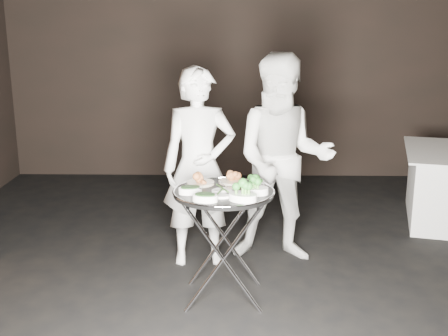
{
  "coord_description": "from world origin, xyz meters",
  "views": [
    {
      "loc": [
        -0.14,
        -3.69,
        1.97
      ],
      "look_at": [
        -0.21,
        0.23,
        0.95
      ],
      "focal_mm": 45.0,
      "sensor_mm": 36.0,
      "label": 1
    }
  ],
  "objects_px": {
    "tray_stand": "(224,240)",
    "waiter_left": "(199,167)",
    "serving_tray": "(224,192)",
    "waiter_right": "(283,160)"
  },
  "relations": [
    {
      "from": "tray_stand",
      "to": "waiter_left",
      "type": "xyz_separation_m",
      "value": [
        -0.21,
        0.67,
        0.37
      ]
    },
    {
      "from": "serving_tray",
      "to": "waiter_left",
      "type": "distance_m",
      "value": 0.7
    },
    {
      "from": "tray_stand",
      "to": "waiter_left",
      "type": "relative_size",
      "value": 0.49
    },
    {
      "from": "serving_tray",
      "to": "waiter_right",
      "type": "xyz_separation_m",
      "value": [
        0.48,
        0.74,
        0.06
      ]
    },
    {
      "from": "waiter_right",
      "to": "tray_stand",
      "type": "bearing_deg",
      "value": -119.12
    },
    {
      "from": "serving_tray",
      "to": "waiter_left",
      "type": "relative_size",
      "value": 0.44
    },
    {
      "from": "serving_tray",
      "to": "waiter_right",
      "type": "distance_m",
      "value": 0.88
    },
    {
      "from": "serving_tray",
      "to": "waiter_right",
      "type": "bearing_deg",
      "value": 56.98
    },
    {
      "from": "serving_tray",
      "to": "waiter_left",
      "type": "height_order",
      "value": "waiter_left"
    },
    {
      "from": "tray_stand",
      "to": "waiter_left",
      "type": "distance_m",
      "value": 0.79
    }
  ]
}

